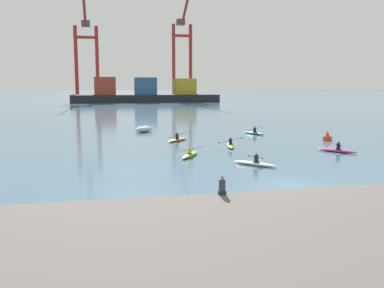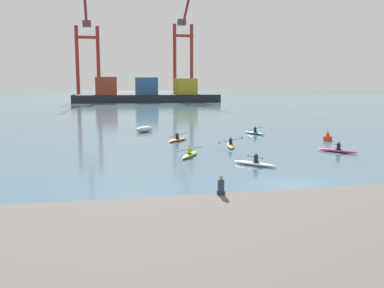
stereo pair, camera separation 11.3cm
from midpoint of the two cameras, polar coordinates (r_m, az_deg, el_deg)
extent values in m
plane|color=#476B84|center=(24.24, 13.59, -5.67)|extent=(800.00, 800.00, 0.00)
cube|color=#1E2328|center=(138.11, -6.16, 6.18)|extent=(46.78, 11.93, 2.44)
cube|color=#993823|center=(137.31, -11.58, 7.73)|extent=(6.55, 8.35, 5.58)
cube|color=#2D5684|center=(138.04, -6.19, 7.82)|extent=(6.55, 8.35, 5.46)
cube|color=#B29323|center=(139.95, -0.89, 7.81)|extent=(6.55, 8.35, 5.15)
cylinder|color=maroon|center=(148.23, -15.28, 10.45)|extent=(1.20, 1.20, 25.06)
cylinder|color=maroon|center=(148.04, -12.57, 10.54)|extent=(1.20, 1.20, 25.06)
cube|color=maroon|center=(148.76, -14.04, 13.87)|extent=(8.09, 0.90, 0.90)
cylinder|color=maroon|center=(143.06, -14.26, 17.59)|extent=(0.90, 14.40, 10.42)
cube|color=#47474C|center=(151.81, -14.08, 15.56)|extent=(2.80, 2.80, 2.00)
cylinder|color=maroon|center=(152.56, -2.34, 10.99)|extent=(1.20, 1.20, 26.87)
cylinder|color=maroon|center=(153.72, -0.04, 10.97)|extent=(1.20, 1.20, 26.87)
cube|color=maroon|center=(153.88, -1.20, 14.48)|extent=(7.35, 0.90, 0.90)
cylinder|color=maroon|center=(147.29, -0.57, 18.47)|extent=(0.90, 16.90, 11.48)
cube|color=#47474C|center=(156.95, -1.38, 16.21)|extent=(2.80, 2.80, 2.00)
ellipsoid|color=beige|center=(50.70, -6.41, 2.01)|extent=(2.71, 2.49, 0.70)
cube|color=beige|center=(50.66, -6.41, 2.43)|extent=(1.55, 1.27, 0.06)
cylinder|color=red|center=(44.98, 18.00, 0.73)|extent=(0.90, 0.90, 0.45)
cone|color=red|center=(44.92, 18.03, 1.36)|extent=(0.50, 0.49, 0.55)
ellipsoid|color=#C13384|center=(37.52, 19.19, -0.86)|extent=(2.55, 3.06, 0.26)
torus|color=black|center=(37.47, 19.35, -0.66)|extent=(0.69, 0.69, 0.05)
cylinder|color=black|center=(37.43, 19.36, -0.30)|extent=(0.30, 0.30, 0.50)
sphere|color=tan|center=(37.39, 19.39, 0.23)|extent=(0.19, 0.19, 0.19)
cylinder|color=black|center=(37.44, 19.30, -0.14)|extent=(1.64, 1.28, 0.52)
ellipsoid|color=silver|center=(36.46, 18.74, 0.06)|extent=(0.18, 0.15, 0.15)
ellipsoid|color=silver|center=(38.42, 19.83, -0.33)|extent=(0.18, 0.15, 0.15)
ellipsoid|color=orange|center=(42.39, -1.86, 0.57)|extent=(2.76, 2.90, 0.26)
torus|color=black|center=(42.29, -1.94, 0.74)|extent=(0.69, 0.69, 0.05)
cylinder|color=black|center=(42.26, -1.94, 1.06)|extent=(0.30, 0.30, 0.50)
sphere|color=tan|center=(42.22, -1.94, 1.54)|extent=(0.19, 0.19, 0.19)
cylinder|color=black|center=(42.29, -1.90, 1.21)|extent=(1.49, 1.39, 0.69)
ellipsoid|color=yellow|center=(42.87, -3.02, 0.85)|extent=(0.18, 0.17, 0.16)
ellipsoid|color=yellow|center=(41.72, -0.75, 1.57)|extent=(0.18, 0.17, 0.16)
ellipsoid|color=teal|center=(48.90, 8.55, 1.49)|extent=(1.73, 3.40, 0.26)
torus|color=black|center=(48.81, 8.63, 1.64)|extent=(0.63, 0.63, 0.05)
cylinder|color=black|center=(48.79, 8.64, 1.92)|extent=(0.30, 0.30, 0.50)
sphere|color=tan|center=(48.75, 8.65, 2.33)|extent=(0.19, 0.19, 0.19)
cylinder|color=black|center=(48.81, 8.60, 2.04)|extent=(1.96, 0.74, 0.37)
ellipsoid|color=silver|center=(48.17, 7.66, 1.78)|extent=(0.20, 0.10, 0.14)
ellipsoid|color=silver|center=(49.47, 9.52, 2.30)|extent=(0.20, 0.10, 0.14)
ellipsoid|color=#7ABC2D|center=(33.26, -0.19, -1.50)|extent=(2.23, 3.24, 0.26)
torus|color=black|center=(33.14, -0.25, -1.29)|extent=(0.67, 0.67, 0.05)
cylinder|color=gold|center=(33.10, -0.25, -0.88)|extent=(0.30, 0.30, 0.50)
sphere|color=tan|center=(33.05, -0.25, -0.28)|extent=(0.19, 0.19, 0.19)
cylinder|color=black|center=(33.13, -0.22, -0.70)|extent=(1.79, 1.07, 0.51)
ellipsoid|color=yellow|center=(33.51, -1.88, -1.01)|extent=(0.19, 0.14, 0.15)
ellipsoid|color=yellow|center=(32.79, 1.47, -0.38)|extent=(0.19, 0.14, 0.15)
ellipsoid|color=silver|center=(29.96, 8.61, -2.66)|extent=(2.65, 2.99, 0.26)
torus|color=black|center=(29.88, 8.79, -2.42)|extent=(0.69, 0.69, 0.05)
cylinder|color=#23232D|center=(29.84, 8.80, -1.97)|extent=(0.30, 0.30, 0.50)
sphere|color=tan|center=(29.78, 8.81, -1.30)|extent=(0.19, 0.19, 0.19)
cylinder|color=black|center=(29.85, 8.72, -1.77)|extent=(1.59, 1.35, 0.50)
ellipsoid|color=black|center=(28.93, 7.74, -1.59)|extent=(0.18, 0.16, 0.15)
ellipsoid|color=black|center=(30.78, 9.64, -1.94)|extent=(0.18, 0.16, 0.15)
ellipsoid|color=yellow|center=(38.60, 5.34, -0.20)|extent=(1.39, 3.45, 0.26)
torus|color=black|center=(38.48, 5.35, -0.02)|extent=(0.59, 0.59, 0.05)
cylinder|color=black|center=(38.44, 5.35, 0.33)|extent=(0.30, 0.30, 0.50)
sphere|color=tan|center=(38.40, 5.36, 0.85)|extent=(0.19, 0.19, 0.19)
cylinder|color=black|center=(38.48, 5.35, 0.49)|extent=(2.01, 0.52, 0.50)
ellipsoid|color=black|center=(38.46, 3.82, 0.16)|extent=(0.20, 0.09, 0.15)
ellipsoid|color=black|center=(38.53, 6.87, 0.83)|extent=(0.20, 0.09, 0.15)
cube|color=#23283D|center=(19.23, 4.12, -6.62)|extent=(0.32, 0.28, 0.18)
cylinder|color=#2D3851|center=(19.14, 4.13, -5.60)|extent=(0.30, 0.30, 0.52)
sphere|color=tan|center=(19.06, 4.14, -4.55)|extent=(0.19, 0.19, 0.19)
camera|label=1|loc=(0.06, -89.91, 0.01)|focal=39.28mm
camera|label=2|loc=(0.06, 90.09, -0.01)|focal=39.28mm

